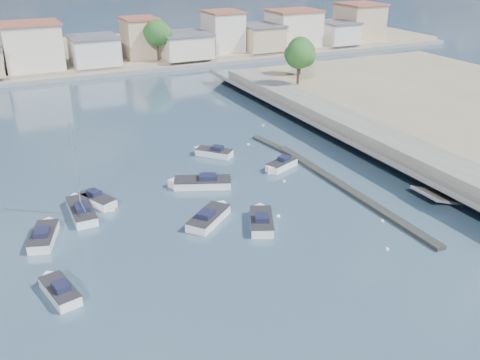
{
  "coord_description": "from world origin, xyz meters",
  "views": [
    {
      "loc": [
        -23.95,
        -29.37,
        22.84
      ],
      "look_at": [
        -2.94,
        14.05,
        1.4
      ],
      "focal_mm": 40.0,
      "sensor_mm": 36.0,
      "label": 1
    }
  ],
  "objects_px": {
    "motorboat_c": "(200,183)",
    "motorboat_d": "(280,165)",
    "motorboat_a": "(59,290)",
    "motorboat_b": "(261,220)",
    "motorboat_f": "(213,153)",
    "motorboat_g": "(99,201)",
    "motorboat_h": "(210,217)",
    "sailboat": "(81,210)",
    "motorboat_e": "(44,235)"
  },
  "relations": [
    {
      "from": "sailboat",
      "to": "motorboat_d",
      "type": "bearing_deg",
      "value": 3.6
    },
    {
      "from": "motorboat_e",
      "to": "motorboat_f",
      "type": "height_order",
      "value": "same"
    },
    {
      "from": "motorboat_f",
      "to": "motorboat_d",
      "type": "bearing_deg",
      "value": -53.11
    },
    {
      "from": "motorboat_h",
      "to": "motorboat_e",
      "type": "bearing_deg",
      "value": 167.55
    },
    {
      "from": "motorboat_b",
      "to": "motorboat_e",
      "type": "relative_size",
      "value": 1.01
    },
    {
      "from": "motorboat_a",
      "to": "motorboat_b",
      "type": "bearing_deg",
      "value": 9.43
    },
    {
      "from": "motorboat_g",
      "to": "sailboat",
      "type": "height_order",
      "value": "sailboat"
    },
    {
      "from": "motorboat_b",
      "to": "motorboat_d",
      "type": "relative_size",
      "value": 1.2
    },
    {
      "from": "motorboat_d",
      "to": "motorboat_g",
      "type": "relative_size",
      "value": 0.96
    },
    {
      "from": "motorboat_d",
      "to": "motorboat_e",
      "type": "relative_size",
      "value": 0.84
    },
    {
      "from": "motorboat_c",
      "to": "motorboat_d",
      "type": "height_order",
      "value": "same"
    },
    {
      "from": "motorboat_b",
      "to": "motorboat_f",
      "type": "height_order",
      "value": "same"
    },
    {
      "from": "motorboat_f",
      "to": "sailboat",
      "type": "height_order",
      "value": "sailboat"
    },
    {
      "from": "motorboat_c",
      "to": "motorboat_d",
      "type": "bearing_deg",
      "value": 2.91
    },
    {
      "from": "motorboat_a",
      "to": "motorboat_d",
      "type": "distance_m",
      "value": 28.9
    },
    {
      "from": "motorboat_a",
      "to": "motorboat_b",
      "type": "xyz_separation_m",
      "value": [
        17.76,
        2.95,
        -0.0
      ]
    },
    {
      "from": "motorboat_e",
      "to": "motorboat_f",
      "type": "relative_size",
      "value": 1.21
    },
    {
      "from": "motorboat_g",
      "to": "motorboat_e",
      "type": "bearing_deg",
      "value": -140.26
    },
    {
      "from": "motorboat_e",
      "to": "motorboat_g",
      "type": "height_order",
      "value": "same"
    },
    {
      "from": "motorboat_c",
      "to": "sailboat",
      "type": "relative_size",
      "value": 0.71
    },
    {
      "from": "motorboat_h",
      "to": "sailboat",
      "type": "height_order",
      "value": "sailboat"
    },
    {
      "from": "motorboat_a",
      "to": "motorboat_g",
      "type": "bearing_deg",
      "value": 66.79
    },
    {
      "from": "motorboat_a",
      "to": "motorboat_b",
      "type": "distance_m",
      "value": 18.01
    },
    {
      "from": "motorboat_b",
      "to": "sailboat",
      "type": "xyz_separation_m",
      "value": [
        -14.0,
        9.0,
        0.04
      ]
    },
    {
      "from": "motorboat_b",
      "to": "motorboat_f",
      "type": "xyz_separation_m",
      "value": [
        2.7,
        17.28,
        0.0
      ]
    },
    {
      "from": "motorboat_d",
      "to": "motorboat_g",
      "type": "bearing_deg",
      "value": -179.54
    },
    {
      "from": "motorboat_g",
      "to": "motorboat_h",
      "type": "height_order",
      "value": "same"
    },
    {
      "from": "motorboat_c",
      "to": "sailboat",
      "type": "bearing_deg",
      "value": -175.84
    },
    {
      "from": "motorboat_f",
      "to": "motorboat_h",
      "type": "relative_size",
      "value": 0.83
    },
    {
      "from": "motorboat_c",
      "to": "motorboat_g",
      "type": "bearing_deg",
      "value": 178.11
    },
    {
      "from": "motorboat_g",
      "to": "sailboat",
      "type": "bearing_deg",
      "value": -147.09
    },
    {
      "from": "motorboat_d",
      "to": "motorboat_g",
      "type": "height_order",
      "value": "same"
    },
    {
      "from": "motorboat_g",
      "to": "motorboat_f",
      "type": "bearing_deg",
      "value": 25.51
    },
    {
      "from": "motorboat_f",
      "to": "motorboat_g",
      "type": "distance_m",
      "value": 16.41
    },
    {
      "from": "motorboat_c",
      "to": "motorboat_g",
      "type": "relative_size",
      "value": 1.41
    },
    {
      "from": "motorboat_f",
      "to": "motorboat_g",
      "type": "height_order",
      "value": "same"
    },
    {
      "from": "motorboat_e",
      "to": "sailboat",
      "type": "xyz_separation_m",
      "value": [
        3.65,
        3.38,
        0.04
      ]
    },
    {
      "from": "motorboat_a",
      "to": "motorboat_g",
      "type": "distance_m",
      "value": 14.32
    },
    {
      "from": "motorboat_e",
      "to": "motorboat_f",
      "type": "xyz_separation_m",
      "value": [
        20.34,
        11.67,
        -0.0
      ]
    },
    {
      "from": "motorboat_d",
      "to": "sailboat",
      "type": "relative_size",
      "value": 0.48
    },
    {
      "from": "motorboat_g",
      "to": "motorboat_h",
      "type": "xyz_separation_m",
      "value": [
        8.29,
        -7.65,
        -0.0
      ]
    },
    {
      "from": "sailboat",
      "to": "motorboat_c",
      "type": "bearing_deg",
      "value": 4.16
    },
    {
      "from": "motorboat_h",
      "to": "sailboat",
      "type": "distance_m",
      "value": 12.03
    },
    {
      "from": "motorboat_f",
      "to": "motorboat_b",
      "type": "bearing_deg",
      "value": -98.87
    },
    {
      "from": "motorboat_f",
      "to": "sailboat",
      "type": "bearing_deg",
      "value": -153.6
    },
    {
      "from": "motorboat_a",
      "to": "motorboat_d",
      "type": "height_order",
      "value": "same"
    },
    {
      "from": "motorboat_g",
      "to": "motorboat_h",
      "type": "relative_size",
      "value": 0.88
    },
    {
      "from": "motorboat_a",
      "to": "motorboat_f",
      "type": "bearing_deg",
      "value": 44.69
    },
    {
      "from": "motorboat_a",
      "to": "motorboat_c",
      "type": "bearing_deg",
      "value": 38.99
    },
    {
      "from": "motorboat_g",
      "to": "sailboat",
      "type": "relative_size",
      "value": 0.5
    }
  ]
}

